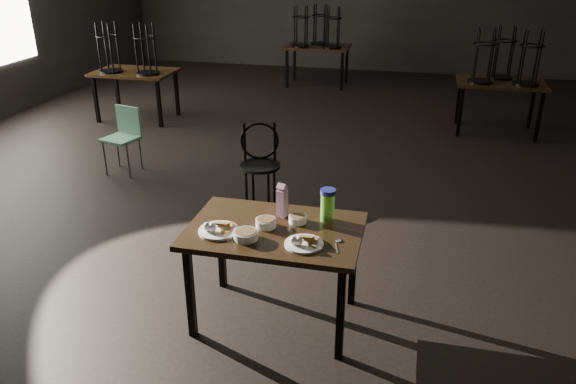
% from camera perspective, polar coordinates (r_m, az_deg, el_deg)
% --- Properties ---
extents(main_table, '(1.20, 0.80, 0.75)m').
position_cam_1_polar(main_table, '(3.90, -1.36, -4.73)').
color(main_table, black).
rests_on(main_table, ground).
extents(plate_left, '(0.28, 0.28, 0.09)m').
position_cam_1_polar(plate_left, '(3.84, -7.12, -3.71)').
color(plate_left, white).
rests_on(plate_left, main_table).
extents(plate_right, '(0.26, 0.26, 0.08)m').
position_cam_1_polar(plate_right, '(3.65, 1.60, -5.11)').
color(plate_right, white).
rests_on(plate_right, main_table).
extents(bowl_near, '(0.14, 0.14, 0.06)m').
position_cam_1_polar(bowl_near, '(3.88, -2.27, -3.12)').
color(bowl_near, white).
rests_on(bowl_near, main_table).
extents(bowl_far, '(0.13, 0.13, 0.05)m').
position_cam_1_polar(bowl_far, '(3.94, 0.98, -2.74)').
color(bowl_far, white).
rests_on(bowl_far, main_table).
extents(bowl_big, '(0.16, 0.16, 0.06)m').
position_cam_1_polar(bowl_big, '(3.73, -4.33, -4.36)').
color(bowl_big, white).
rests_on(bowl_big, main_table).
extents(juice_carton, '(0.08, 0.08, 0.26)m').
position_cam_1_polar(juice_carton, '(3.98, -0.61, -0.94)').
color(juice_carton, '#7F175F').
rests_on(juice_carton, main_table).
extents(water_bottle, '(0.13, 0.13, 0.24)m').
position_cam_1_polar(water_bottle, '(3.93, 4.04, -1.30)').
color(water_bottle, '#76DA40').
rests_on(water_bottle, main_table).
extents(spoon, '(0.05, 0.19, 0.01)m').
position_cam_1_polar(spoon, '(3.71, 5.15, -5.03)').
color(spoon, silver).
rests_on(spoon, main_table).
extents(bentwood_chair, '(0.45, 0.44, 0.87)m').
position_cam_1_polar(bentwood_chair, '(5.77, -2.86, 3.41)').
color(bentwood_chair, black).
rests_on(bentwood_chair, ground).
extents(school_chair, '(0.44, 0.44, 0.78)m').
position_cam_1_polar(school_chair, '(6.97, -16.33, 5.74)').
color(school_chair, '#6DAA8A').
rests_on(school_chair, ground).
extents(bg_table_left, '(1.20, 0.80, 1.48)m').
position_cam_1_polar(bg_table_left, '(8.99, -15.46, 11.73)').
color(bg_table_left, black).
rests_on(bg_table_left, ground).
extents(bg_table_right, '(1.20, 0.80, 1.48)m').
position_cam_1_polar(bg_table_right, '(8.58, 20.87, 10.65)').
color(bg_table_right, black).
rests_on(bg_table_right, ground).
extents(bg_table_far, '(1.20, 0.80, 1.48)m').
position_cam_1_polar(bg_table_far, '(10.92, 3.04, 14.76)').
color(bg_table_far, black).
rests_on(bg_table_far, ground).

